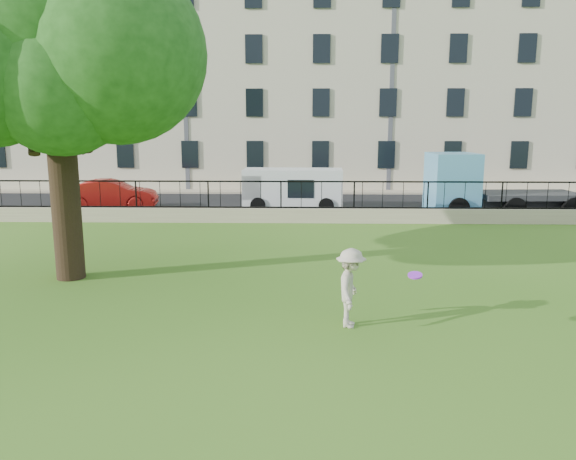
{
  "coord_description": "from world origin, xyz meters",
  "views": [
    {
      "loc": [
        0.88,
        -10.86,
        4.09
      ],
      "look_at": [
        0.51,
        3.5,
        1.32
      ],
      "focal_mm": 35.0,
      "sensor_mm": 36.0,
      "label": 1
    }
  ],
  "objects_px": {
    "white_van": "(293,190)",
    "blue_truck": "(502,184)",
    "man": "(351,288)",
    "red_sedan": "(111,194)",
    "tree": "(49,33)",
    "frisbee": "(415,275)"
  },
  "relations": [
    {
      "from": "white_van",
      "to": "red_sedan",
      "type": "bearing_deg",
      "value": -178.26
    },
    {
      "from": "tree",
      "to": "blue_truck",
      "type": "height_order",
      "value": "tree"
    },
    {
      "from": "man",
      "to": "red_sedan",
      "type": "height_order",
      "value": "man"
    },
    {
      "from": "man",
      "to": "blue_truck",
      "type": "relative_size",
      "value": 0.25
    },
    {
      "from": "man",
      "to": "white_van",
      "type": "height_order",
      "value": "white_van"
    },
    {
      "from": "white_van",
      "to": "frisbee",
      "type": "bearing_deg",
      "value": -79.31
    },
    {
      "from": "frisbee",
      "to": "red_sedan",
      "type": "relative_size",
      "value": 0.06
    },
    {
      "from": "tree",
      "to": "red_sedan",
      "type": "bearing_deg",
      "value": 103.28
    },
    {
      "from": "tree",
      "to": "white_van",
      "type": "bearing_deg",
      "value": 63.85
    },
    {
      "from": "man",
      "to": "frisbee",
      "type": "xyz_separation_m",
      "value": [
        1.12,
        -0.79,
        0.49
      ]
    },
    {
      "from": "man",
      "to": "white_van",
      "type": "xyz_separation_m",
      "value": [
        -1.43,
        15.38,
        0.16
      ]
    },
    {
      "from": "man",
      "to": "red_sedan",
      "type": "bearing_deg",
      "value": 43.38
    },
    {
      "from": "red_sedan",
      "to": "blue_truck",
      "type": "distance_m",
      "value": 18.08
    },
    {
      "from": "white_van",
      "to": "blue_truck",
      "type": "relative_size",
      "value": 0.71
    },
    {
      "from": "tree",
      "to": "frisbee",
      "type": "relative_size",
      "value": 35.26
    },
    {
      "from": "tree",
      "to": "red_sedan",
      "type": "distance_m",
      "value": 13.43
    },
    {
      "from": "frisbee",
      "to": "red_sedan",
      "type": "xyz_separation_m",
      "value": [
        -11.19,
        16.16,
        -0.6
      ]
    },
    {
      "from": "frisbee",
      "to": "tree",
      "type": "bearing_deg",
      "value": 153.02
    },
    {
      "from": "man",
      "to": "white_van",
      "type": "bearing_deg",
      "value": 15.45
    },
    {
      "from": "man",
      "to": "blue_truck",
      "type": "height_order",
      "value": "blue_truck"
    },
    {
      "from": "white_van",
      "to": "tree",
      "type": "bearing_deg",
      "value": -114.41
    },
    {
      "from": "frisbee",
      "to": "red_sedan",
      "type": "bearing_deg",
      "value": 124.7
    }
  ]
}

